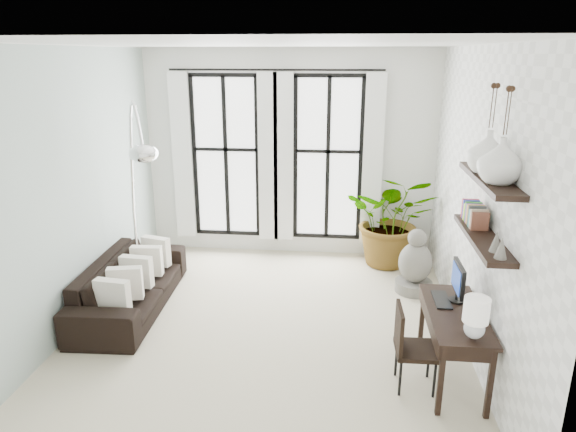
# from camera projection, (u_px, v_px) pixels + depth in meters

# --- Properties ---
(floor) EXTENTS (5.00, 5.00, 0.00)m
(floor) POSITION_uv_depth(u_px,v_px,m) (268.00, 327.00, 6.09)
(floor) COLOR beige
(floor) RESTS_ON ground
(ceiling) EXTENTS (5.00, 5.00, 0.00)m
(ceiling) POSITION_uv_depth(u_px,v_px,m) (264.00, 44.00, 5.13)
(ceiling) COLOR white
(ceiling) RESTS_ON wall_back
(wall_left) EXTENTS (0.00, 5.00, 5.00)m
(wall_left) POSITION_uv_depth(u_px,v_px,m) (70.00, 192.00, 5.83)
(wall_left) COLOR #A1B3AD
(wall_left) RESTS_ON floor
(wall_right) EXTENTS (0.00, 5.00, 5.00)m
(wall_right) POSITION_uv_depth(u_px,v_px,m) (478.00, 204.00, 5.38)
(wall_right) COLOR white
(wall_right) RESTS_ON floor
(wall_back) EXTENTS (4.50, 0.00, 4.50)m
(wall_back) POSITION_uv_depth(u_px,v_px,m) (289.00, 155.00, 7.98)
(wall_back) COLOR white
(wall_back) RESTS_ON floor
(windows) EXTENTS (3.26, 0.13, 2.65)m
(windows) POSITION_uv_depth(u_px,v_px,m) (276.00, 158.00, 7.94)
(windows) COLOR white
(windows) RESTS_ON wall_back
(wall_shelves) EXTENTS (0.25, 1.30, 0.60)m
(wall_shelves) POSITION_uv_depth(u_px,v_px,m) (484.00, 213.00, 4.64)
(wall_shelves) COLOR black
(wall_shelves) RESTS_ON wall_right
(sofa) EXTENTS (0.95, 2.24, 0.64)m
(sofa) POSITION_uv_depth(u_px,v_px,m) (130.00, 284.00, 6.48)
(sofa) COLOR black
(sofa) RESTS_ON floor
(throw_pillows) EXTENTS (0.40, 1.52, 0.40)m
(throw_pillows) POSITION_uv_depth(u_px,v_px,m) (137.00, 271.00, 6.42)
(throw_pillows) COLOR beige
(throw_pillows) RESTS_ON sofa
(plant) EXTENTS (1.49, 1.36, 1.45)m
(plant) POSITION_uv_depth(u_px,v_px,m) (392.00, 219.00, 7.72)
(plant) COLOR #2D7228
(plant) RESTS_ON floor
(desk) EXTENTS (0.53, 1.24, 1.13)m
(desk) POSITION_uv_depth(u_px,v_px,m) (456.00, 319.00, 4.88)
(desk) COLOR black
(desk) RESTS_ON floor
(desk_chair) EXTENTS (0.40, 0.40, 0.84)m
(desk_chair) POSITION_uv_depth(u_px,v_px,m) (409.00, 342.00, 4.88)
(desk_chair) COLOR black
(desk_chair) RESTS_ON floor
(arc_lamp) EXTENTS (0.77, 0.85, 2.58)m
(arc_lamp) POSITION_uv_depth(u_px,v_px,m) (136.00, 155.00, 6.26)
(arc_lamp) COLOR silver
(arc_lamp) RESTS_ON floor
(buddha) EXTENTS (0.50, 0.50, 0.90)m
(buddha) POSITION_uv_depth(u_px,v_px,m) (415.00, 266.00, 6.91)
(buddha) COLOR slate
(buddha) RESTS_ON floor
(vase_a) EXTENTS (0.37, 0.37, 0.38)m
(vase_a) POSITION_uv_depth(u_px,v_px,m) (501.00, 161.00, 4.20)
(vase_a) COLOR white
(vase_a) RESTS_ON shelf_upper
(vase_b) EXTENTS (0.37, 0.37, 0.38)m
(vase_b) POSITION_uv_depth(u_px,v_px,m) (488.00, 152.00, 4.58)
(vase_b) COLOR white
(vase_b) RESTS_ON shelf_upper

